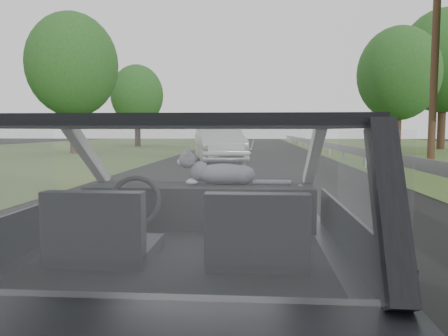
% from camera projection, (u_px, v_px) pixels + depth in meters
% --- Properties ---
extents(subject_car, '(1.80, 4.00, 1.45)m').
position_uv_depth(subject_car, '(188.00, 245.00, 2.52)').
color(subject_car, black).
rests_on(subject_car, ground).
extents(dashboard, '(1.58, 0.45, 0.30)m').
position_uv_depth(dashboard, '(201.00, 205.00, 3.13)').
color(dashboard, black).
rests_on(dashboard, subject_car).
extents(driver_seat, '(0.50, 0.72, 0.42)m').
position_uv_depth(driver_seat, '(102.00, 229.00, 2.25)').
color(driver_seat, black).
rests_on(driver_seat, subject_car).
extents(passenger_seat, '(0.50, 0.72, 0.42)m').
position_uv_depth(passenger_seat, '(257.00, 232.00, 2.19)').
color(passenger_seat, black).
rests_on(passenger_seat, subject_car).
extents(steering_wheel, '(0.36, 0.36, 0.04)m').
position_uv_depth(steering_wheel, '(135.00, 202.00, 2.86)').
color(steering_wheel, black).
rests_on(steering_wheel, dashboard).
extents(cat, '(0.59, 0.21, 0.26)m').
position_uv_depth(cat, '(224.00, 173.00, 3.13)').
color(cat, '#8E90A2').
rests_on(cat, dashboard).
extents(guardrail, '(0.05, 90.00, 0.32)m').
position_uv_depth(guardrail, '(397.00, 159.00, 12.15)').
color(guardrail, '#95979B').
rests_on(guardrail, ground).
extents(other_car, '(3.00, 5.40, 1.68)m').
position_uv_depth(other_car, '(219.00, 143.00, 18.74)').
color(other_car, '#B7B8B8').
rests_on(other_car, ground).
extents(highway_sign, '(0.29, 0.87, 2.18)m').
position_uv_depth(highway_sign, '(370.00, 137.00, 19.01)').
color(highway_sign, '#11511A').
rests_on(highway_sign, ground).
extents(utility_pole, '(0.26, 0.26, 8.01)m').
position_uv_depth(utility_pole, '(435.00, 56.00, 15.33)').
color(utility_pole, '#4A2E1F').
rests_on(utility_pole, ground).
extents(tree_2, '(5.71, 5.71, 7.28)m').
position_uv_depth(tree_2, '(398.00, 92.00, 25.87)').
color(tree_2, '#1F4F1B').
rests_on(tree_2, ground).
extents(tree_3, '(7.15, 7.15, 9.87)m').
position_uv_depth(tree_3, '(443.00, 81.00, 31.75)').
color(tree_3, '#1F4F1B').
rests_on(tree_3, ground).
extents(tree_5, '(6.37, 6.37, 8.10)m').
position_uv_depth(tree_5, '(73.00, 85.00, 25.95)').
color(tree_5, '#1F4F1B').
rests_on(tree_5, ground).
extents(tree_6, '(4.87, 4.87, 6.78)m').
position_uv_depth(tree_6, '(137.00, 107.00, 37.43)').
color(tree_6, '#1F4F1B').
rests_on(tree_6, ground).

